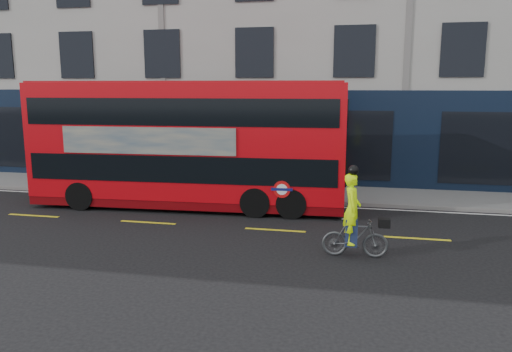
# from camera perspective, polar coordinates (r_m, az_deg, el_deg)

# --- Properties ---
(ground) EXTENTS (120.00, 120.00, 0.00)m
(ground) POSITION_cam_1_polar(r_m,az_deg,el_deg) (13.24, 18.57, -8.71)
(ground) COLOR black
(ground) RESTS_ON ground
(pavement) EXTENTS (60.00, 3.00, 0.12)m
(pavement) POSITION_cam_1_polar(r_m,az_deg,el_deg) (19.46, 16.44, -2.36)
(pavement) COLOR slate
(pavement) RESTS_ON ground
(kerb) EXTENTS (60.00, 0.12, 0.13)m
(kerb) POSITION_cam_1_polar(r_m,az_deg,el_deg) (18.00, 16.80, -3.38)
(kerb) COLOR slate
(kerb) RESTS_ON ground
(building_terrace) EXTENTS (50.00, 10.07, 15.00)m
(building_terrace) POSITION_cam_1_polar(r_m,az_deg,el_deg) (25.65, 16.19, 17.34)
(building_terrace) COLOR #A6A39C
(building_terrace) RESTS_ON ground
(road_edge_line) EXTENTS (58.00, 0.10, 0.01)m
(road_edge_line) POSITION_cam_1_polar(r_m,az_deg,el_deg) (17.73, 16.87, -3.80)
(road_edge_line) COLOR silver
(road_edge_line) RESTS_ON ground
(lane_dashes) EXTENTS (58.00, 0.12, 0.01)m
(lane_dashes) POSITION_cam_1_polar(r_m,az_deg,el_deg) (14.65, 17.91, -6.81)
(lane_dashes) COLOR yellow
(lane_dashes) RESTS_ON ground
(bus) EXTENTS (10.87, 2.96, 4.34)m
(bus) POSITION_cam_1_polar(r_m,az_deg,el_deg) (17.35, -7.67, 3.72)
(bus) COLOR red
(bus) RESTS_ON ground
(cyclist) EXTENTS (1.64, 0.66, 2.30)m
(cyclist) POSITION_cam_1_polar(r_m,az_deg,el_deg) (12.55, 11.14, -5.63)
(cyclist) COLOR #444748
(cyclist) RESTS_ON ground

